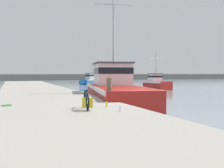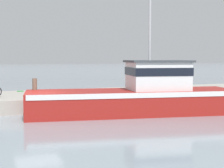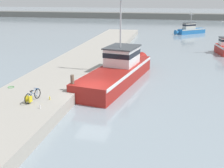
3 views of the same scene
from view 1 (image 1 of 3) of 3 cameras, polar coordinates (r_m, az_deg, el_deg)
name	(u,v)px [view 1 (image 1 of 3)]	position (r m, az deg, el deg)	size (l,w,h in m)	color
ground_plane	(138,116)	(15.44, 5.39, -6.56)	(320.00, 320.00, 0.00)	#84939E
dock_pier	(58,112)	(14.09, -10.99, -5.66)	(6.19, 80.00, 0.86)	#A39E93
far_shoreline	(119,77)	(100.36, 1.51, 1.46)	(180.00, 5.00, 1.96)	slate
fishing_boat_main	(114,89)	(21.25, 0.46, -1.04)	(5.40, 14.76, 9.06)	maroon
boat_orange_near	(92,80)	(58.57, -4.07, 0.83)	(6.65, 5.81, 4.50)	#236BB2
boat_blue_far	(156,83)	(40.72, 8.99, 0.14)	(2.71, 5.19, 5.12)	#AD231E
bicycle_touring	(87,101)	(11.52, -5.20, -3.43)	(0.59, 1.79, 0.79)	black
mooring_post	(109,90)	(14.76, -0.54, -1.15)	(0.28, 0.28, 1.25)	brown
hose_coil	(6,105)	(13.72, -20.65, -4.09)	(0.50, 0.50, 0.04)	green
water_bottle_on_curb	(120,109)	(10.94, 1.70, -5.01)	(0.07, 0.07, 0.23)	silver
water_bottle_by_bike	(107,104)	(12.41, -1.12, -4.09)	(0.07, 0.07, 0.26)	yellow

